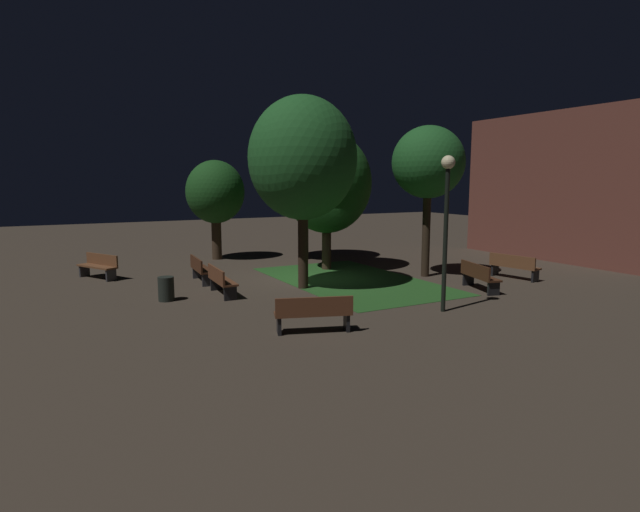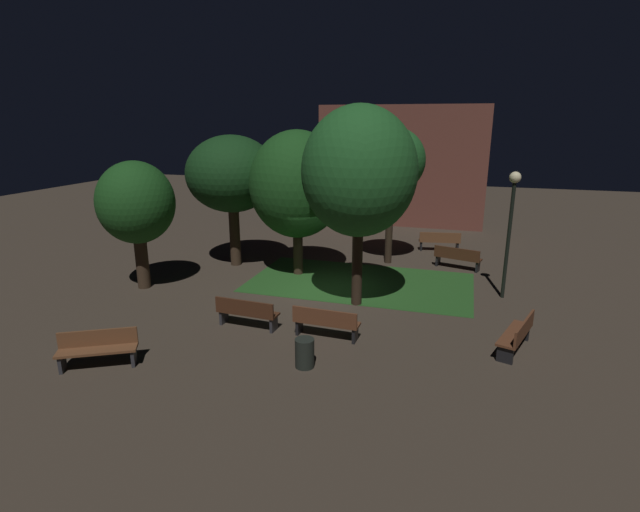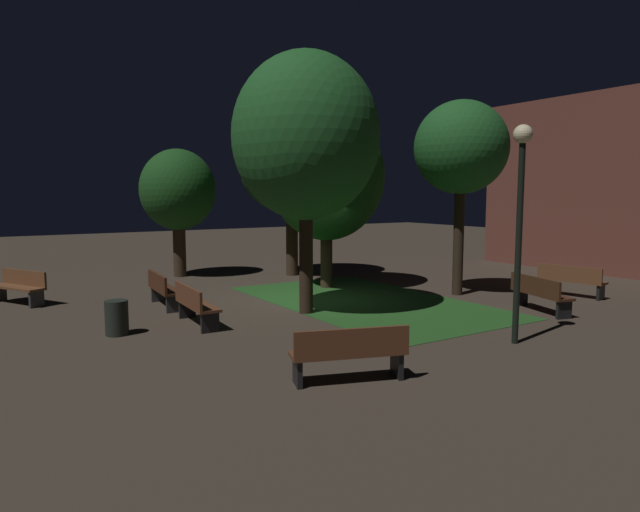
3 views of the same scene
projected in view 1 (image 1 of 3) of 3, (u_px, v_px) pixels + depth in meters
ground_plane at (309, 279)px, 18.56m from camera, size 60.00×60.00×0.00m
grass_lawn at (352, 280)px, 18.20m from camera, size 7.93×4.49×0.01m
bench_by_lamp at (200, 269)px, 17.82m from camera, size 1.82×0.58×0.88m
bench_back_row at (221, 280)px, 15.78m from camera, size 1.82×0.55×0.88m
bench_front_right at (314, 313)px, 11.85m from camera, size 1.02×1.86×0.88m
bench_path_side at (514, 266)px, 18.44m from camera, size 1.85×0.77×0.88m
bench_front_left at (479, 276)px, 16.51m from camera, size 1.86×0.96×0.88m
bench_near_trees at (99, 265)px, 18.53m from camera, size 1.81×1.29×0.88m
tree_tall_center at (428, 163)px, 18.43m from camera, size 2.61×2.61×5.47m
tree_right_canopy at (304, 178)px, 22.67m from camera, size 3.55×3.55×5.17m
tree_back_right at (327, 183)px, 20.05m from camera, size 3.52×3.52×5.39m
tree_back_left at (303, 159)px, 16.31m from camera, size 3.48×3.48×6.18m
tree_lawn_side at (215, 193)px, 22.76m from camera, size 2.59×2.59×4.42m
lamp_post_plaza_west at (447, 205)px, 13.48m from camera, size 0.36×0.36×4.16m
trash_bin at (166, 289)px, 15.08m from camera, size 0.46×0.46×0.72m
building_wall_backdrop at (551, 187)px, 22.63m from camera, size 9.05×0.80×6.48m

